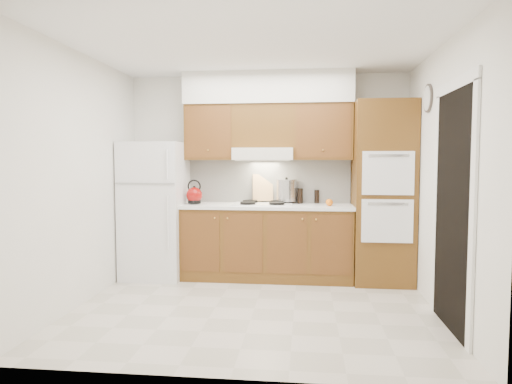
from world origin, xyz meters
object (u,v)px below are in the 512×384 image
kettle (194,195)px  stock_pot (286,191)px  oven_cabinet (383,193)px  fridge (155,210)px

kettle → stock_pot: 1.18m
oven_cabinet → stock_pot: (-1.18, 0.21, 0.00)m
stock_pot → fridge: bearing=-171.5°
kettle → stock_pot: bearing=11.3°
kettle → stock_pot: (1.16, 0.22, 0.05)m
kettle → fridge: bearing=-176.1°
stock_pot → kettle: bearing=-169.3°
oven_cabinet → stock_pot: oven_cabinet is taller
kettle → stock_pot: size_ratio=0.76×
fridge → kettle: fridge is taller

